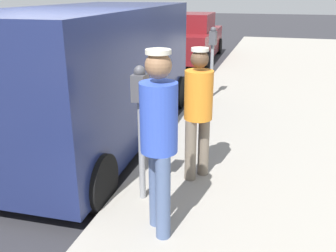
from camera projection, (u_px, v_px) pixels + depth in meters
ground_plane at (64, 174)px, 5.12m from camera, size 80.00×80.00×0.00m
parking_meter_near at (141, 112)px, 3.90m from camera, size 0.14×0.18×1.52m
parking_meter_far at (212, 50)px, 7.92m from camera, size 0.14×0.18×1.52m
pedestrian_in_orange at (198, 107)px, 4.42m from camera, size 0.34×0.34×1.62m
pedestrian_in_blue at (159, 133)px, 3.32m from camera, size 0.34×0.34×1.77m
parked_van at (94, 71)px, 6.00m from camera, size 2.29×5.27×2.15m
parked_sedan_ahead at (189, 39)px, 13.35m from camera, size 2.05×4.45×1.65m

